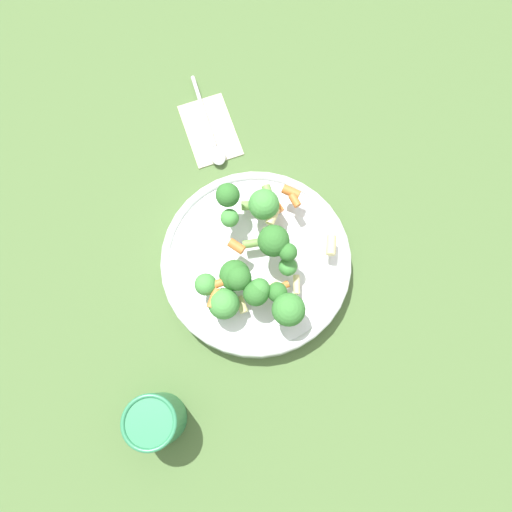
% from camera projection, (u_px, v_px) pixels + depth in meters
% --- Properties ---
extents(ground_plane, '(3.00, 3.00, 0.00)m').
position_uv_depth(ground_plane, '(256.00, 266.00, 0.80)').
color(ground_plane, '#4C6B38').
extents(bowl, '(0.29, 0.29, 0.04)m').
position_uv_depth(bowl, '(256.00, 262.00, 0.78)').
color(bowl, silver).
rests_on(bowl, ground_plane).
extents(pasta_salad, '(0.22, 0.23, 0.08)m').
position_uv_depth(pasta_salad, '(255.00, 263.00, 0.71)').
color(pasta_salad, '#8CB766').
rests_on(pasta_salad, bowl).
extents(cup, '(0.07, 0.07, 0.10)m').
position_uv_depth(cup, '(156.00, 420.00, 0.70)').
color(cup, '#2D7F51').
rests_on(cup, ground_plane).
extents(napkin, '(0.15, 0.13, 0.01)m').
position_uv_depth(napkin, '(210.00, 130.00, 0.86)').
color(napkin, beige).
rests_on(napkin, ground_plane).
extents(spoon, '(0.16, 0.11, 0.01)m').
position_uv_depth(spoon, '(212.00, 136.00, 0.85)').
color(spoon, silver).
rests_on(spoon, napkin).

